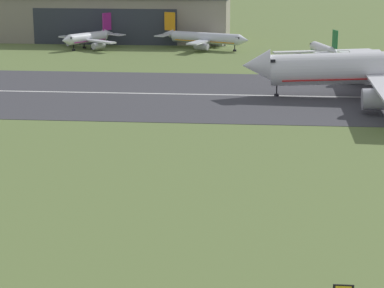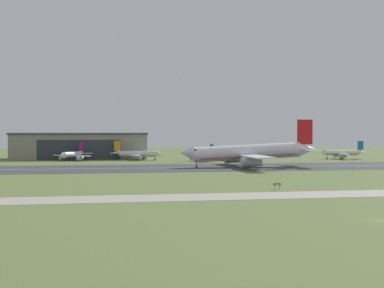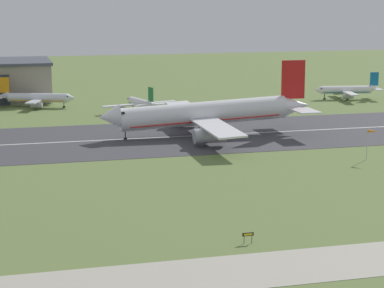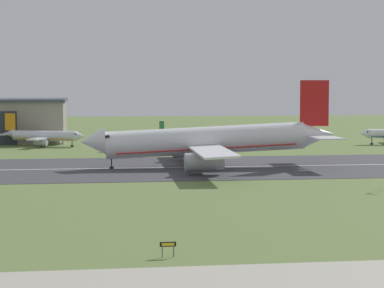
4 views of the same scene
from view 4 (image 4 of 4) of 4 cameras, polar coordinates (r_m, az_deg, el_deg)
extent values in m
plane|color=olive|center=(91.93, -2.02, -6.03)|extent=(639.62, 639.62, 0.00)
cube|color=#3D3D42|center=(152.34, -4.27, -1.84)|extent=(399.62, 44.28, 0.06)
cube|color=silver|center=(152.33, -4.27, -1.83)|extent=(359.66, 0.70, 0.01)
cube|color=#A8A393|center=(64.55, 0.47, -10.54)|extent=(299.72, 11.72, 0.05)
cylinder|color=white|center=(152.74, 1.05, 0.28)|extent=(41.05, 6.22, 7.40)
cone|color=white|center=(151.35, -7.57, 0.20)|extent=(5.36, 5.67, 5.81)
cone|color=white|center=(157.64, 9.63, 0.71)|extent=(7.00, 5.13, 5.32)
cube|color=black|center=(151.26, -6.53, 0.63)|extent=(1.19, 4.77, 0.49)
cube|color=red|center=(152.86, 1.05, -0.30)|extent=(36.73, 5.88, 1.84)
cube|color=white|center=(167.60, 0.08, 0.31)|extent=(6.69, 24.62, 0.68)
cylinder|color=#A8A8B2|center=(165.67, -0.28, -0.42)|extent=(7.46, 3.58, 3.79)
cube|color=white|center=(137.84, 1.56, -0.59)|extent=(6.69, 24.62, 0.68)
cylinder|color=#A8A8B2|center=(139.79, 0.93, -1.33)|extent=(7.46, 3.58, 3.79)
cube|color=red|center=(157.07, 9.31, 3.09)|extent=(6.08, 0.37, 9.50)
cube|color=white|center=(164.26, 8.73, 0.81)|extent=(5.45, 8.63, 0.24)
cube|color=white|center=(150.72, 10.16, 0.47)|extent=(5.45, 8.63, 0.24)
cylinder|color=black|center=(151.71, -6.15, -1.36)|extent=(0.24, 0.24, 2.79)
cylinder|color=black|center=(151.83, -6.15, -1.81)|extent=(0.84, 0.84, 0.44)
cylinder|color=black|center=(156.36, 0.77, -1.17)|extent=(0.24, 0.24, 2.79)
cylinder|color=black|center=(156.48, 0.77, -1.59)|extent=(0.84, 0.84, 0.44)
cylinder|color=black|center=(149.75, 1.10, -1.42)|extent=(0.24, 0.24, 2.79)
cylinder|color=black|center=(149.88, 1.10, -1.86)|extent=(0.84, 0.84, 0.44)
cone|color=white|center=(218.40, 12.94, 0.78)|extent=(2.72, 2.94, 2.58)
cube|color=black|center=(218.61, 13.27, 0.91)|extent=(1.45, 2.35, 0.44)
cylinder|color=black|center=(219.01, 13.54, 0.20)|extent=(0.24, 0.24, 1.84)
cylinder|color=black|center=(219.06, 13.54, 0.02)|extent=(0.84, 0.84, 0.44)
cylinder|color=silver|center=(210.46, -11.15, 0.62)|extent=(18.20, 9.09, 2.77)
cone|color=silver|center=(206.40, -8.50, 0.58)|extent=(3.32, 3.48, 2.77)
cone|color=silver|center=(215.10, -13.80, 0.79)|extent=(4.00, 3.51, 2.50)
cube|color=black|center=(206.87, -8.86, 0.74)|extent=(1.86, 2.59, 0.44)
cube|color=orange|center=(210.51, -11.15, 0.42)|extent=(16.43, 8.31, 0.20)
cube|color=silver|center=(205.43, -11.67, 0.39)|extent=(5.56, 8.54, 0.40)
cylinder|color=#A8A8B2|center=(205.85, -11.45, 0.09)|extent=(3.98, 2.88, 1.72)
cube|color=silver|center=(215.27, -10.47, 0.59)|extent=(5.56, 8.54, 0.40)
cylinder|color=#A8A8B2|center=(214.53, -10.39, 0.28)|extent=(3.98, 2.88, 1.72)
cube|color=orange|center=(214.70, -13.69, 1.66)|extent=(2.92, 1.33, 4.72)
cube|color=silver|center=(211.94, -14.20, 0.71)|extent=(3.97, 4.90, 0.24)
cube|color=silver|center=(218.19, -13.36, 0.83)|extent=(3.97, 4.90, 0.24)
cylinder|color=black|center=(207.46, -9.12, 0.00)|extent=(0.24, 0.24, 1.56)
cylinder|color=black|center=(207.51, -9.12, -0.16)|extent=(0.84, 0.84, 0.44)
cylinder|color=black|center=(209.15, -11.36, 0.00)|extent=(0.24, 0.24, 1.56)
cylinder|color=black|center=(209.19, -11.36, -0.15)|extent=(0.84, 0.84, 0.44)
cylinder|color=black|center=(212.18, -10.99, 0.07)|extent=(0.24, 0.24, 1.56)
cylinder|color=black|center=(212.22, -10.99, -0.08)|extent=(0.84, 0.84, 0.44)
cylinder|color=white|center=(193.92, -3.06, 0.30)|extent=(5.54, 11.73, 2.39)
cone|color=white|center=(200.30, -3.76, 0.43)|extent=(2.90, 2.73, 2.39)
cone|color=white|center=(187.20, -2.27, 0.28)|extent=(2.87, 3.35, 2.15)
cube|color=black|center=(199.17, -3.65, 0.54)|extent=(2.26, 1.63, 0.44)
cube|color=#1E7238|center=(193.97, -3.06, 0.10)|extent=(5.10, 10.59, 0.20)
cube|color=white|center=(196.60, -1.30, 0.24)|extent=(10.86, 4.95, 0.40)
cylinder|color=#A8A8B2|center=(196.71, -1.58, -0.05)|extent=(2.29, 3.39, 1.48)
cube|color=white|center=(191.93, -4.91, 0.12)|extent=(10.86, 4.95, 0.40)
cylinder|color=#A8A8B2|center=(192.66, -4.71, -0.16)|extent=(2.29, 3.39, 1.48)
cube|color=#1E7238|center=(187.42, -2.33, 1.14)|extent=(1.00, 2.57, 4.06)
cube|color=white|center=(188.37, -1.43, 0.29)|extent=(4.14, 3.21, 0.24)
cube|color=white|center=(186.14, -3.14, 0.23)|extent=(4.14, 3.21, 0.24)
cylinder|color=black|center=(198.32, -3.53, -0.17)|extent=(0.24, 0.24, 1.47)
cylinder|color=black|center=(198.37, -3.53, -0.32)|extent=(0.84, 0.84, 0.44)
cylinder|color=black|center=(194.33, -2.64, -0.26)|extent=(0.24, 0.24, 1.47)
cylinder|color=black|center=(194.38, -2.64, -0.41)|extent=(0.84, 0.84, 0.44)
cylinder|color=black|center=(193.31, -3.43, -0.29)|extent=(0.24, 0.24, 1.47)
cylinder|color=black|center=(193.36, -3.43, -0.44)|extent=(0.84, 0.84, 0.44)
cylinder|color=#4C4C51|center=(73.82, -2.29, -8.23)|extent=(0.10, 0.10, 1.05)
cylinder|color=#4C4C51|center=(73.93, -1.41, -8.21)|extent=(0.10, 0.10, 1.05)
cube|color=black|center=(73.71, -1.85, -7.64)|extent=(1.61, 0.12, 0.47)
cube|color=yellow|center=(73.65, -1.84, -7.65)|extent=(1.22, 0.02, 0.28)
camera|label=1|loc=(21.12, -7.25, 33.48)|focal=70.00mm
camera|label=2|loc=(53.50, -149.63, -8.13)|focal=50.00mm
camera|label=3|loc=(36.59, -138.94, 23.43)|focal=70.00mm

